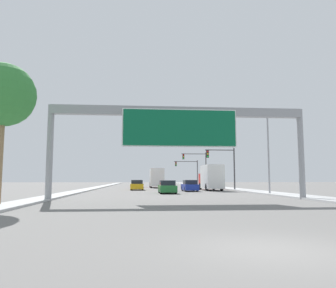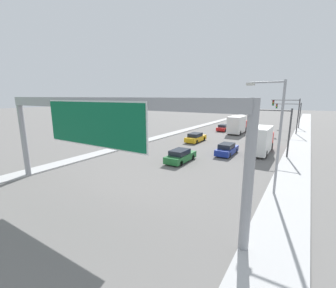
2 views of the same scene
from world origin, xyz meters
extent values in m
cube|color=#B2B2B2|center=(11.25, 60.00, 0.07)|extent=(3.00, 120.00, 0.15)
cube|color=#B2B2B2|center=(-10.75, 60.00, 0.07)|extent=(2.00, 120.00, 0.15)
cylinder|color=gray|center=(-9.95, 18.00, 3.66)|extent=(0.48, 0.48, 7.32)
cylinder|color=gray|center=(9.95, 18.00, 3.66)|extent=(0.48, 0.48, 7.32)
cube|color=gray|center=(0.00, 18.00, 6.97)|extent=(19.90, 0.60, 0.70)
cube|color=white|center=(0.00, 17.70, 5.61)|extent=(9.02, 0.08, 3.02)
cube|color=#0A5B38|center=(0.00, 17.65, 5.61)|extent=(8.82, 0.16, 2.82)
cube|color=#1E662D|center=(0.00, 29.76, 0.54)|extent=(1.84, 4.63, 0.73)
cube|color=#1E232D|center=(0.00, 29.53, 1.18)|extent=(1.61, 2.41, 0.55)
cylinder|color=black|center=(-0.81, 31.19, 0.32)|extent=(0.22, 0.64, 0.64)
cylinder|color=black|center=(0.81, 31.19, 0.32)|extent=(0.22, 0.64, 0.64)
cylinder|color=black|center=(-0.81, 28.32, 0.32)|extent=(0.22, 0.64, 0.64)
cylinder|color=black|center=(0.81, 28.32, 0.32)|extent=(0.22, 0.64, 0.64)
cube|color=navy|center=(3.50, 35.79, 0.55)|extent=(1.78, 4.62, 0.74)
cube|color=#1E232D|center=(3.50, 35.56, 1.20)|extent=(1.57, 2.40, 0.56)
cylinder|color=black|center=(2.72, 37.23, 0.32)|extent=(0.22, 0.64, 0.64)
cylinder|color=black|center=(4.28, 37.23, 0.32)|extent=(0.22, 0.64, 0.64)
cylinder|color=black|center=(2.72, 34.36, 0.32)|extent=(0.22, 0.64, 0.64)
cylinder|color=black|center=(4.28, 34.36, 0.32)|extent=(0.22, 0.64, 0.64)
cube|color=gold|center=(-3.50, 41.31, 0.54)|extent=(1.86, 4.79, 0.73)
cube|color=#1E232D|center=(-3.50, 41.07, 1.19)|extent=(1.64, 2.49, 0.56)
cylinder|color=black|center=(-4.32, 42.79, 0.32)|extent=(0.22, 0.64, 0.64)
cylinder|color=black|center=(-2.68, 42.79, 0.32)|extent=(0.22, 0.64, 0.64)
cylinder|color=black|center=(-4.32, 39.82, 0.32)|extent=(0.22, 0.64, 0.64)
cylinder|color=black|center=(-2.68, 39.82, 0.32)|extent=(0.22, 0.64, 0.64)
cube|color=red|center=(-3.50, 55.61, 0.52)|extent=(1.83, 4.67, 0.69)
cube|color=#1E232D|center=(-3.50, 55.37, 1.13)|extent=(1.61, 2.43, 0.53)
cylinder|color=black|center=(-4.31, 57.05, 0.32)|extent=(0.22, 0.64, 0.64)
cylinder|color=black|center=(-2.69, 57.05, 0.32)|extent=(0.22, 0.64, 0.64)
cylinder|color=black|center=(-4.31, 54.16, 0.32)|extent=(0.22, 0.64, 0.64)
cylinder|color=black|center=(-2.69, 54.16, 0.32)|extent=(0.22, 0.64, 0.64)
cube|color=red|center=(7.00, 41.62, 1.36)|extent=(2.14, 2.05, 2.12)
cube|color=silver|center=(7.00, 37.96, 1.93)|extent=(2.33, 5.28, 3.26)
cylinder|color=black|center=(5.98, 41.52, 0.50)|extent=(0.28, 1.00, 1.00)
cylinder|color=black|center=(8.02, 41.52, 0.50)|extent=(0.28, 1.00, 1.00)
cylinder|color=black|center=(5.98, 36.64, 0.50)|extent=(0.28, 1.00, 1.00)
cylinder|color=black|center=(8.02, 36.64, 0.50)|extent=(0.28, 1.00, 1.00)
cube|color=red|center=(0.00, 56.22, 1.35)|extent=(2.27, 1.98, 2.10)
cube|color=silver|center=(0.00, 52.68, 1.91)|extent=(2.47, 5.10, 3.22)
cylinder|color=black|center=(-1.09, 56.12, 0.50)|extent=(0.28, 1.00, 1.00)
cylinder|color=black|center=(1.09, 56.12, 0.50)|extent=(0.28, 1.00, 1.00)
cylinder|color=black|center=(-1.09, 51.40, 0.50)|extent=(0.28, 1.00, 1.00)
cylinder|color=black|center=(1.09, 51.40, 0.50)|extent=(0.28, 1.00, 1.00)
cylinder|color=#3D3D3F|center=(10.25, 38.00, 3.00)|extent=(0.20, 0.20, 6.00)
cylinder|color=#3D3D3F|center=(8.17, 38.00, 5.70)|extent=(4.17, 0.14, 0.14)
cube|color=black|center=(6.42, 38.00, 5.13)|extent=(0.35, 0.28, 1.05)
cylinder|color=red|center=(6.42, 37.84, 5.48)|extent=(0.22, 0.04, 0.22)
cylinder|color=yellow|center=(6.42, 37.84, 5.13)|extent=(0.22, 0.04, 0.22)
cylinder|color=green|center=(6.42, 37.84, 4.78)|extent=(0.22, 0.04, 0.22)
cylinder|color=#3D3D3F|center=(10.25, 58.00, 3.48)|extent=(0.20, 0.20, 6.96)
cylinder|color=#3D3D3F|center=(7.74, 58.00, 6.66)|extent=(5.01, 0.14, 0.14)
cube|color=black|center=(5.64, 58.00, 6.08)|extent=(0.35, 0.28, 1.05)
cylinder|color=red|center=(5.64, 57.84, 6.43)|extent=(0.22, 0.04, 0.22)
cylinder|color=yellow|center=(5.64, 57.84, 6.08)|extent=(0.22, 0.04, 0.22)
cylinder|color=green|center=(5.64, 57.84, 5.73)|extent=(0.22, 0.04, 0.22)
cylinder|color=#3D3D3F|center=(10.25, 68.00, 2.97)|extent=(0.20, 0.20, 5.93)
cylinder|color=#3D3D3F|center=(7.51, 68.00, 5.63)|extent=(5.48, 0.14, 0.14)
cube|color=black|center=(5.21, 68.00, 5.06)|extent=(0.35, 0.28, 1.05)
cylinder|color=red|center=(5.21, 67.84, 5.41)|extent=(0.22, 0.04, 0.22)
cylinder|color=yellow|center=(5.21, 67.84, 5.06)|extent=(0.22, 0.04, 0.22)
cylinder|color=green|center=(5.21, 67.84, 4.71)|extent=(0.22, 0.04, 0.22)
cylinder|color=gray|center=(10.35, 25.74, 4.26)|extent=(0.18, 0.18, 8.51)
cylinder|color=gray|center=(9.20, 25.74, 8.36)|extent=(2.31, 0.12, 0.12)
cube|color=#B2B2A8|center=(8.04, 25.74, 8.26)|extent=(0.60, 0.28, 0.20)
camera|label=1|loc=(-3.09, -7.48, 1.64)|focal=35.00mm
camera|label=2|loc=(11.96, 7.88, 7.38)|focal=24.00mm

